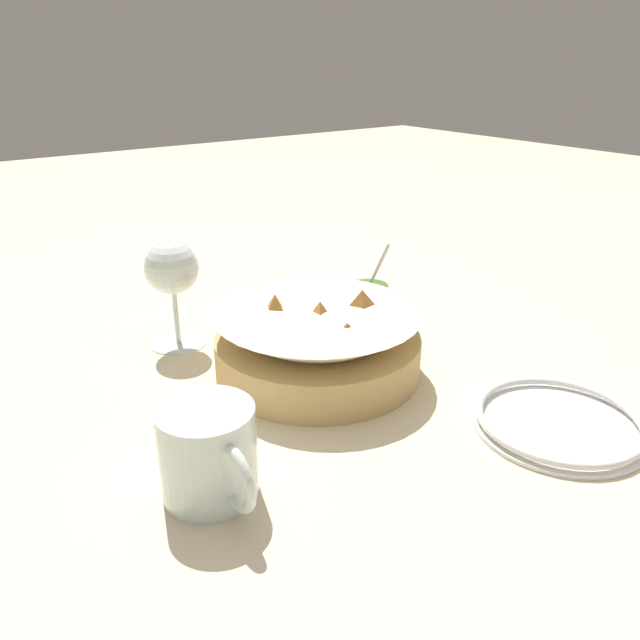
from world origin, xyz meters
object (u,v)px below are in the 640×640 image
at_px(food_basket, 321,343).
at_px(side_plate, 558,422).
at_px(beer_mug, 209,456).
at_px(wine_glass, 172,272).
at_px(sauce_cup, 369,298).

relative_size(food_basket, side_plate, 1.40).
bearing_deg(side_plate, beer_mug, -109.45).
xyz_separation_m(food_basket, wine_glass, (-0.18, -0.11, 0.06)).
bearing_deg(sauce_cup, food_basket, -58.03).
bearing_deg(wine_glass, side_plate, 28.46).
relative_size(wine_glass, beer_mug, 1.18).
xyz_separation_m(food_basket, sauce_cup, (-0.11, 0.17, -0.01)).
relative_size(sauce_cup, wine_glass, 0.83).
relative_size(sauce_cup, beer_mug, 0.98).
height_order(sauce_cup, wine_glass, wine_glass).
bearing_deg(food_basket, beer_mug, -59.01).
distance_m(sauce_cup, wine_glass, 0.30).
height_order(wine_glass, side_plate, wine_glass).
bearing_deg(beer_mug, side_plate, 70.55).
relative_size(food_basket, sauce_cup, 2.11).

